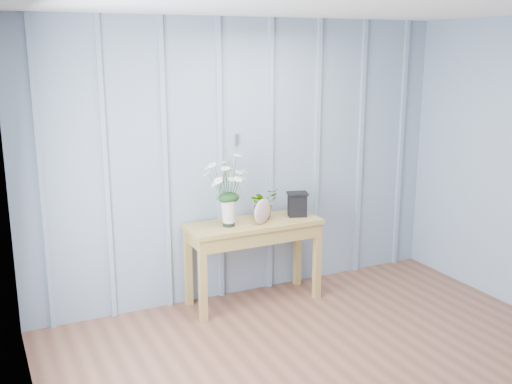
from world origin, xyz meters
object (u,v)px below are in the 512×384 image
felt_disc_vessel (262,211)px  carved_box (297,204)px  sideboard (254,234)px  daisy_vase (228,180)px

felt_disc_vessel → carved_box: felt_disc_vessel is taller
sideboard → felt_disc_vessel: felt_disc_vessel is taller
felt_disc_vessel → daisy_vase: bearing=139.5°
sideboard → daisy_vase: daisy_vase is taller
sideboard → daisy_vase: bearing=-174.3°
daisy_vase → carved_box: 0.74m
sideboard → felt_disc_vessel: size_ratio=5.40×
sideboard → carved_box: 0.49m
daisy_vase → carved_box: (0.68, 0.02, -0.29)m
felt_disc_vessel → carved_box: 0.40m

